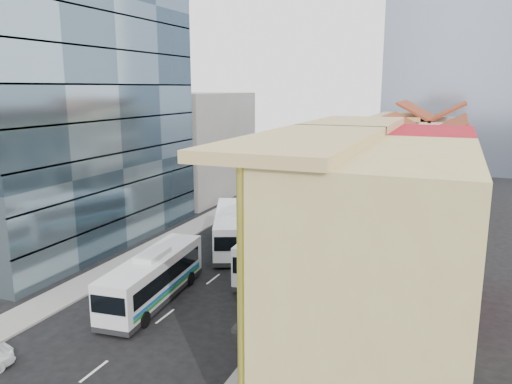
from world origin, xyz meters
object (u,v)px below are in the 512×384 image
at_px(bus_left_far, 231,228).
at_px(bus_right, 274,246).
at_px(shophouse_tan, 379,275).
at_px(bus_left_near, 153,277).
at_px(office_tower, 65,85).

relative_size(bus_left_far, bus_right, 0.98).
relative_size(shophouse_tan, bus_left_near, 1.23).
bearing_deg(bus_left_far, bus_right, -57.18).
distance_m(bus_left_near, bus_right, 10.72).
height_order(bus_left_near, bus_left_far, bus_left_far).
xyz_separation_m(bus_left_far, bus_right, (5.67, -3.78, 0.04)).
bearing_deg(office_tower, bus_right, -0.32).
bearing_deg(bus_right, bus_left_near, -124.94).
relative_size(shophouse_tan, office_tower, 0.47).
relative_size(office_tower, bus_left_near, 2.65).
height_order(shophouse_tan, bus_left_near, shophouse_tan).
xyz_separation_m(bus_left_near, bus_right, (5.67, 9.09, 0.15)).
distance_m(office_tower, bus_right, 24.44).
height_order(bus_left_near, bus_right, bus_right).
distance_m(bus_left_far, bus_right, 6.82).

